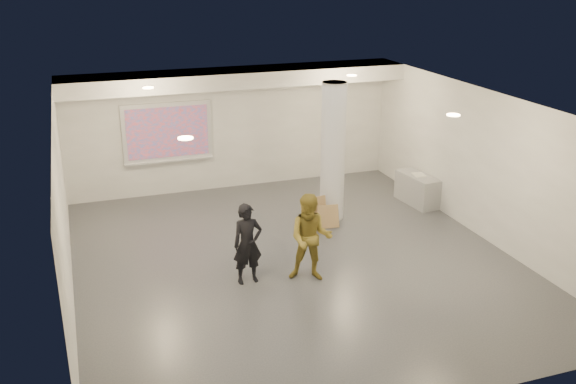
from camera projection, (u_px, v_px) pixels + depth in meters
name	position (u px, v px, depth m)	size (l,w,h in m)	color
floor	(295.00, 261.00, 12.13)	(8.00, 9.00, 0.01)	#393D41
ceiling	(296.00, 105.00, 11.10)	(8.00, 9.00, 0.01)	white
wall_back	(233.00, 128.00, 15.61)	(8.00, 0.01, 3.00)	beige
wall_front	(423.00, 305.00, 7.62)	(8.00, 0.01, 3.00)	beige
wall_left	(63.00, 213.00, 10.39)	(0.01, 9.00, 3.00)	beige
wall_right	(483.00, 164.00, 12.84)	(0.01, 9.00, 3.00)	beige
soffit_band	(237.00, 78.00, 14.67)	(8.00, 1.10, 0.36)	silver
downlight_nw	(148.00, 88.00, 12.65)	(0.22, 0.22, 0.02)	#F5C78D
downlight_ne	(352.00, 75.00, 14.00)	(0.22, 0.22, 0.02)	#F5C78D
downlight_sw	(185.00, 138.00, 9.10)	(0.22, 0.22, 0.02)	#F5C78D
downlight_se	(453.00, 115.00, 10.45)	(0.22, 0.22, 0.02)	#F5C78D
column	(333.00, 152.00, 13.67)	(0.52, 0.52, 3.00)	silver
projection_screen	(167.00, 133.00, 15.07)	(2.10, 0.13, 1.42)	silver
credenza	(417.00, 189.00, 14.88)	(0.49, 1.18, 0.69)	gray
papers_stack	(419.00, 175.00, 14.76)	(0.25, 0.32, 0.02)	silver
cardboard_back	(314.00, 212.00, 13.60)	(0.59, 0.05, 0.64)	#98774B
cardboard_front	(328.00, 217.00, 13.57)	(0.45, 0.04, 0.49)	#98774B
woman	(248.00, 244.00, 11.11)	(0.53, 0.35, 1.45)	black
man	(311.00, 238.00, 11.18)	(0.77, 0.60, 1.59)	olive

